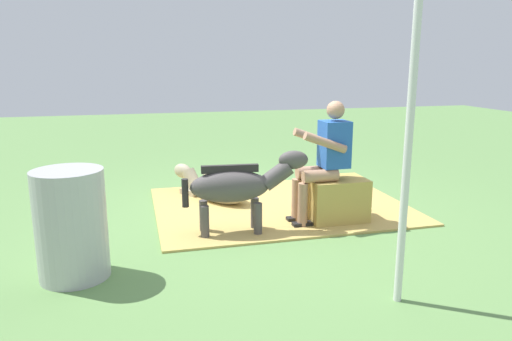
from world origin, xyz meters
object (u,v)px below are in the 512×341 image
at_px(pony_lying, 215,188).
at_px(soda_bottle, 362,203).
at_px(pony_standing, 239,186).
at_px(water_barrel, 71,225).
at_px(hay_bale, 336,200).
at_px(person_seated, 324,156).
at_px(tent_pole_left, 409,136).

bearing_deg(pony_lying, soda_bottle, 151.75).
distance_m(pony_standing, water_barrel, 1.73).
bearing_deg(hay_bale, pony_standing, 5.53).
relative_size(hay_bale, soda_bottle, 2.65).
bearing_deg(pony_standing, water_barrel, 23.05).
xyz_separation_m(pony_lying, soda_bottle, (-1.66, 0.89, -0.07)).
bearing_deg(soda_bottle, pony_standing, 12.56).
distance_m(person_seated, pony_lying, 1.66).
height_order(hay_bale, pony_standing, pony_standing).
xyz_separation_m(pony_lying, tent_pole_left, (-0.91, 3.01, 1.10)).
distance_m(pony_lying, tent_pole_left, 3.33).
bearing_deg(person_seated, hay_bale, -179.36).
height_order(person_seated, pony_standing, person_seated).
relative_size(soda_bottle, tent_pole_left, 0.10).
bearing_deg(pony_lying, tent_pole_left, 106.84).
relative_size(pony_standing, tent_pole_left, 0.52).
bearing_deg(pony_lying, person_seated, 132.45).
xyz_separation_m(water_barrel, tent_pole_left, (-2.46, 1.07, 0.82)).
relative_size(pony_lying, soda_bottle, 5.05).
bearing_deg(person_seated, soda_bottle, -157.93).
distance_m(hay_bale, pony_standing, 1.21).
distance_m(hay_bale, person_seated, 0.55).
bearing_deg(person_seated, water_barrel, 16.90).
distance_m(pony_lying, water_barrel, 2.50).
bearing_deg(tent_pole_left, pony_lying, -73.16).
distance_m(person_seated, water_barrel, 2.73).
height_order(pony_standing, tent_pole_left, tent_pole_left).
relative_size(pony_lying, water_barrel, 1.33).
height_order(person_seated, water_barrel, person_seated).
bearing_deg(tent_pole_left, soda_bottle, -109.57).
distance_m(hay_bale, water_barrel, 2.89).
xyz_separation_m(hay_bale, water_barrel, (2.77, 0.79, 0.22)).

